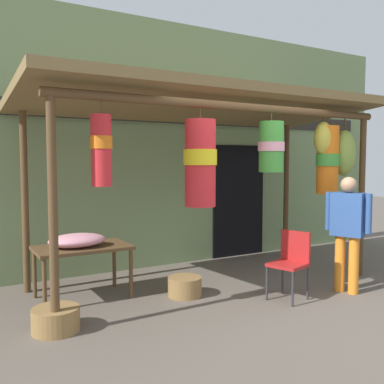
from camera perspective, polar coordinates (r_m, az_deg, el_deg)
ground_plane at (r=5.47m, az=9.59°, el=-14.25°), size 30.00×30.00×0.00m
shop_facade at (r=7.26m, az=-2.73°, el=6.14°), size 9.34×0.29×3.96m
market_stall_canopy at (r=5.91m, az=3.74°, el=9.39°), size 4.98×2.13×2.65m
display_table at (r=5.60m, az=-14.27°, el=-7.66°), size 1.14×0.71×0.66m
flower_heap_on_table at (r=5.53m, az=-14.74°, el=-6.17°), size 0.70×0.49×0.17m
folding_chair at (r=5.57m, az=12.92°, el=-8.58°), size 0.50×0.50×0.84m
wicker_basket_by_table at (r=4.74m, az=-17.53°, el=-15.75°), size 0.48×0.48×0.24m
wicker_basket_spare at (r=5.63m, az=-0.96°, el=-12.35°), size 0.43×0.43×0.24m
customer_foreground at (r=5.96m, az=19.85°, el=-4.16°), size 0.35×0.56×1.51m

